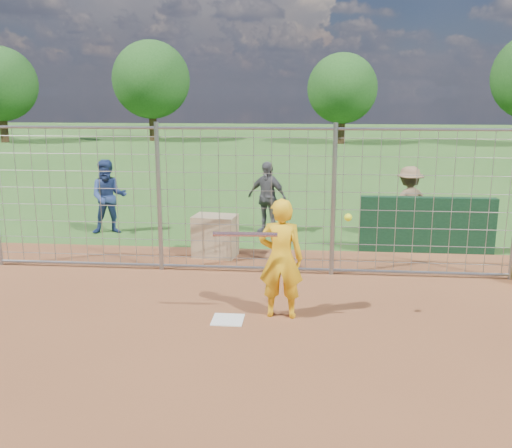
# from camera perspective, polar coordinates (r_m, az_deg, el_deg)

# --- Properties ---
(ground) EXTENTS (100.00, 100.00, 0.00)m
(ground) POSITION_cam_1_polar(r_m,az_deg,el_deg) (8.19, -2.64, -9.09)
(ground) COLOR #2D591E
(ground) RESTS_ON ground
(infield_dirt) EXTENTS (18.00, 18.00, 0.00)m
(infield_dirt) POSITION_cam_1_polar(r_m,az_deg,el_deg) (5.57, -7.15, -20.65)
(infield_dirt) COLOR brown
(infield_dirt) RESTS_ON ground
(home_plate) EXTENTS (0.43, 0.43, 0.02)m
(home_plate) POSITION_cam_1_polar(r_m,az_deg,el_deg) (8.01, -2.84, -9.56)
(home_plate) COLOR silver
(home_plate) RESTS_ON ground
(dugout_wall) EXTENTS (2.60, 0.20, 1.10)m
(dugout_wall) POSITION_cam_1_polar(r_m,az_deg,el_deg) (11.64, 16.70, -0.09)
(dugout_wall) COLOR #11381E
(dugout_wall) RESTS_ON ground
(batter) EXTENTS (0.63, 0.43, 1.69)m
(batter) POSITION_cam_1_polar(r_m,az_deg,el_deg) (7.87, 2.51, -3.48)
(batter) COLOR yellow
(batter) RESTS_ON ground
(bystander_a) EXTENTS (0.94, 0.82, 1.65)m
(bystander_a) POSITION_cam_1_polar(r_m,az_deg,el_deg) (13.03, -14.52, 2.64)
(bystander_a) COLOR navy
(bystander_a) RESTS_ON ground
(bystander_b) EXTENTS (1.02, 0.77, 1.61)m
(bystander_b) POSITION_cam_1_polar(r_m,az_deg,el_deg) (12.64, 1.09, 2.66)
(bystander_b) COLOR #4E4E53
(bystander_b) RESTS_ON ground
(bystander_c) EXTENTS (1.15, 0.91, 1.57)m
(bystander_c) POSITION_cam_1_polar(r_m,az_deg,el_deg) (12.55, 15.02, 2.04)
(bystander_c) COLOR #836647
(bystander_c) RESTS_ON ground
(equipment_bin) EXTENTS (0.87, 0.66, 0.80)m
(equipment_bin) POSITION_cam_1_polar(r_m,az_deg,el_deg) (10.94, -4.10, -1.20)
(equipment_bin) COLOR tan
(equipment_bin) RESTS_ON ground
(equipment_in_play) EXTENTS (1.83, 0.20, 0.32)m
(equipment_in_play) POSITION_cam_1_polar(r_m,az_deg,el_deg) (7.52, 1.40, -0.63)
(equipment_in_play) COLOR silver
(equipment_in_play) RESTS_ON ground
(backstop_fence) EXTENTS (9.08, 0.08, 2.60)m
(backstop_fence) POSITION_cam_1_polar(r_m,az_deg,el_deg) (9.75, -1.11, 2.25)
(backstop_fence) COLOR gray
(backstop_fence) RESTS_ON ground
(tree_line) EXTENTS (44.66, 6.72, 6.48)m
(tree_line) POSITION_cam_1_polar(r_m,az_deg,el_deg) (35.71, 8.85, 13.91)
(tree_line) COLOR #3F2B19
(tree_line) RESTS_ON ground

